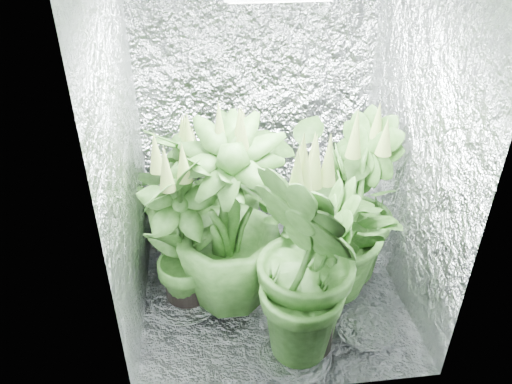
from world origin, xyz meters
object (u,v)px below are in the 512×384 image
at_px(plant_f, 182,232).
at_px(plant_b, 238,180).
at_px(plant_a, 182,192).
at_px(plant_h, 228,221).
at_px(plant_c, 354,202).
at_px(plant_g, 310,264).
at_px(plant_d, 188,203).
at_px(circulation_fan, 338,207).
at_px(plant_e, 329,225).

bearing_deg(plant_f, plant_b, 59.72).
relative_size(plant_a, plant_h, 0.71).
xyz_separation_m(plant_c, plant_g, (-0.41, -0.61, 0.07)).
relative_size(plant_a, plant_g, 0.69).
bearing_deg(plant_a, plant_c, -22.72).
height_order(plant_d, circulation_fan, plant_d).
bearing_deg(plant_h, plant_g, -49.78).
bearing_deg(plant_d, plant_g, -52.71).
xyz_separation_m(plant_b, plant_e, (0.47, -0.69, 0.07)).
bearing_deg(plant_b, circulation_fan, 2.35).
distance_m(plant_d, circulation_fan, 1.20).
relative_size(plant_d, plant_g, 0.85).
distance_m(plant_f, plant_g, 0.79).
xyz_separation_m(plant_b, plant_c, (0.68, -0.49, 0.08)).
bearing_deg(plant_c, plant_h, -168.27).
distance_m(plant_f, circulation_fan, 1.37).
bearing_deg(plant_f, plant_d, 84.30).
xyz_separation_m(plant_f, plant_h, (0.26, -0.01, 0.06)).
xyz_separation_m(plant_h, circulation_fan, (0.86, 0.69, -0.43)).
relative_size(plant_c, plant_g, 0.90).
bearing_deg(plant_f, plant_g, -35.19).
bearing_deg(plant_h, plant_b, 79.96).
distance_m(plant_c, plant_f, 1.07).
xyz_separation_m(plant_b, plant_h, (-0.12, -0.66, 0.12)).
distance_m(plant_e, plant_f, 0.85).
height_order(plant_b, plant_c, plant_c).
relative_size(plant_b, plant_f, 0.90).
relative_size(plant_a, plant_c, 0.76).
distance_m(plant_a, plant_c, 1.17).
height_order(plant_c, plant_h, plant_h).
bearing_deg(circulation_fan, plant_f, -167.28).
distance_m(plant_h, circulation_fan, 1.19).
bearing_deg(plant_b, plant_e, -55.51).
distance_m(plant_d, plant_e, 0.90).
bearing_deg(plant_a, plant_b, 6.66).
distance_m(plant_b, plant_f, 0.76).
bearing_deg(plant_c, plant_e, -136.04).
bearing_deg(circulation_fan, plant_b, 163.91).
bearing_deg(plant_d, plant_a, 100.28).
bearing_deg(plant_b, plant_g, -76.68).
height_order(plant_h, circulation_fan, plant_h).
relative_size(plant_d, plant_h, 0.88).
height_order(plant_b, plant_e, plant_e).
bearing_deg(plant_e, plant_a, 143.44).
height_order(plant_a, plant_f, plant_f).
xyz_separation_m(plant_d, plant_h, (0.23, -0.35, 0.08)).
distance_m(plant_b, plant_h, 0.68).
bearing_deg(plant_h, circulation_fan, 38.53).
bearing_deg(plant_c, plant_a, 157.28).
distance_m(plant_e, plant_g, 0.47).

